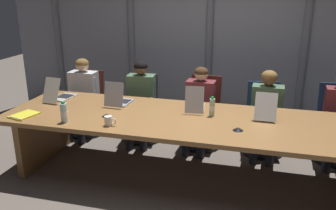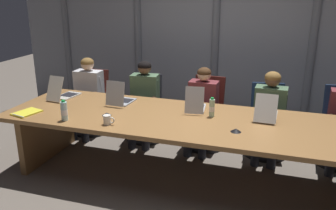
# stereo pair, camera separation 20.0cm
# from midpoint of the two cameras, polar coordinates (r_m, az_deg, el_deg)

# --- Properties ---
(ground_plane) EXTENTS (14.32, 14.32, 0.00)m
(ground_plane) POSITION_cam_midpoint_polar(r_m,az_deg,el_deg) (4.35, 4.01, -11.55)
(ground_plane) COLOR #6B6056
(conference_table) EXTENTS (4.24, 1.27, 0.76)m
(conference_table) POSITION_cam_midpoint_polar(r_m,az_deg,el_deg) (4.08, 4.20, -4.00)
(conference_table) COLOR olive
(conference_table) RESTS_ON ground_plane
(curtain_backdrop) EXTENTS (7.16, 0.17, 2.68)m
(curtain_backdrop) POSITION_cam_midpoint_polar(r_m,az_deg,el_deg) (5.86, 9.23, 10.01)
(curtain_backdrop) COLOR gray
(curtain_backdrop) RESTS_ON ground_plane
(laptop_left_end) EXTENTS (0.27, 0.50, 0.32)m
(laptop_left_end) POSITION_cam_midpoint_polar(r_m,az_deg,el_deg) (4.91, -15.26, 1.78)
(laptop_left_end) COLOR beige
(laptop_left_end) RESTS_ON conference_table
(laptop_left_mid) EXTENTS (0.27, 0.40, 0.32)m
(laptop_left_mid) POSITION_cam_midpoint_polar(r_m,az_deg,el_deg) (4.53, -6.39, 0.96)
(laptop_left_mid) COLOR #A8ADB7
(laptop_left_mid) RESTS_ON conference_table
(laptop_center) EXTENTS (0.27, 0.43, 0.33)m
(laptop_center) POSITION_cam_midpoint_polar(r_m,az_deg,el_deg) (4.27, 5.77, -0.09)
(laptop_center) COLOR #BCBCC1
(laptop_center) RESTS_ON conference_table
(laptop_right_mid) EXTENTS (0.25, 0.48, 0.31)m
(laptop_right_mid) POSITION_cam_midpoint_polar(r_m,az_deg,el_deg) (4.19, 16.80, -1.20)
(laptop_right_mid) COLOR beige
(laptop_right_mid) RESTS_ON conference_table
(office_chair_left_end) EXTENTS (0.60, 0.60, 0.95)m
(office_chair_left_end) POSITION_cam_midpoint_polar(r_m,az_deg,el_deg) (5.69, -11.15, -0.55)
(office_chair_left_end) COLOR #511E19
(office_chair_left_end) RESTS_ON ground_plane
(office_chair_left_mid) EXTENTS (0.60, 0.61, 0.93)m
(office_chair_left_mid) POSITION_cam_midpoint_polar(r_m,az_deg,el_deg) (5.33, -2.48, -1.57)
(office_chair_left_mid) COLOR #2D2D38
(office_chair_left_mid) RESTS_ON ground_plane
(office_chair_center) EXTENTS (0.60, 0.60, 0.97)m
(office_chair_center) POSITION_cam_midpoint_polar(r_m,az_deg,el_deg) (5.10, 7.12, -2.48)
(office_chair_center) COLOR #511E19
(office_chair_center) RESTS_ON ground_plane
(office_chair_right_mid) EXTENTS (0.60, 0.61, 0.94)m
(office_chair_right_mid) POSITION_cam_midpoint_polar(r_m,az_deg,el_deg) (5.03, 16.57, -3.56)
(office_chair_right_mid) COLOR navy
(office_chair_right_mid) RESTS_ON ground_plane
(person_left_end) EXTENTS (0.42, 0.55, 1.18)m
(person_left_end) POSITION_cam_midpoint_polar(r_m,az_deg,el_deg) (5.46, -11.92, 2.06)
(person_left_end) COLOR silver
(person_left_end) RESTS_ON ground_plane
(person_left_mid) EXTENTS (0.43, 0.57, 1.18)m
(person_left_mid) POSITION_cam_midpoint_polar(r_m,az_deg,el_deg) (5.08, -2.83, 1.22)
(person_left_mid) COLOR #4C6B4C
(person_left_mid) RESTS_ON ground_plane
(person_center) EXTENTS (0.41, 0.56, 1.15)m
(person_center) POSITION_cam_midpoint_polar(r_m,az_deg,el_deg) (4.86, 6.59, 0.09)
(person_center) COLOR brown
(person_center) RESTS_ON ground_plane
(person_right_mid) EXTENTS (0.43, 0.56, 1.15)m
(person_right_mid) POSITION_cam_midpoint_polar(r_m,az_deg,el_deg) (4.78, 17.10, -0.80)
(person_right_mid) COLOR #4C6B4C
(person_right_mid) RESTS_ON ground_plane
(water_bottle_primary) EXTENTS (0.06, 0.06, 0.23)m
(water_bottle_primary) POSITION_cam_midpoint_polar(r_m,az_deg,el_deg) (4.08, 8.46, -0.48)
(water_bottle_primary) COLOR #ADD1B2
(water_bottle_primary) RESTS_ON conference_table
(water_bottle_secondary) EXTENTS (0.07, 0.07, 0.23)m
(water_bottle_secondary) POSITION_cam_midpoint_polar(r_m,az_deg,el_deg) (4.06, -14.98, -0.97)
(water_bottle_secondary) COLOR silver
(water_bottle_secondary) RESTS_ON conference_table
(coffee_mug_far) EXTENTS (0.13, 0.08, 0.10)m
(coffee_mug_far) POSITION_cam_midpoint_polar(r_m,az_deg,el_deg) (3.86, -8.23, -2.38)
(coffee_mug_far) COLOR white
(coffee_mug_far) RESTS_ON conference_table
(conference_mic_left_side) EXTENTS (0.11, 0.11, 0.03)m
(conference_mic_left_side) POSITION_cam_midpoint_polar(r_m,az_deg,el_deg) (4.14, -8.44, -1.45)
(conference_mic_left_side) COLOR black
(conference_mic_left_side) RESTS_ON conference_table
(conference_mic_middle) EXTENTS (0.11, 0.11, 0.03)m
(conference_mic_middle) POSITION_cam_midpoint_polar(r_m,az_deg,el_deg) (3.72, 12.36, -3.99)
(conference_mic_middle) COLOR black
(conference_mic_middle) RESTS_ON conference_table
(spiral_notepad) EXTENTS (0.29, 0.35, 0.03)m
(spiral_notepad) POSITION_cam_midpoint_polar(r_m,az_deg,el_deg) (4.45, -20.56, -1.17)
(spiral_notepad) COLOR yellow
(spiral_notepad) RESTS_ON conference_table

